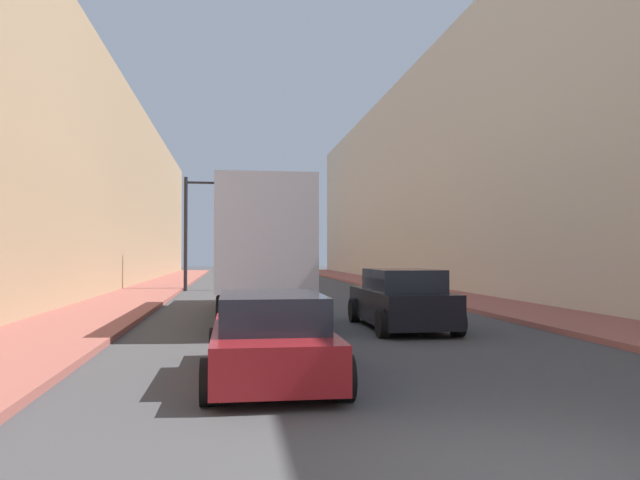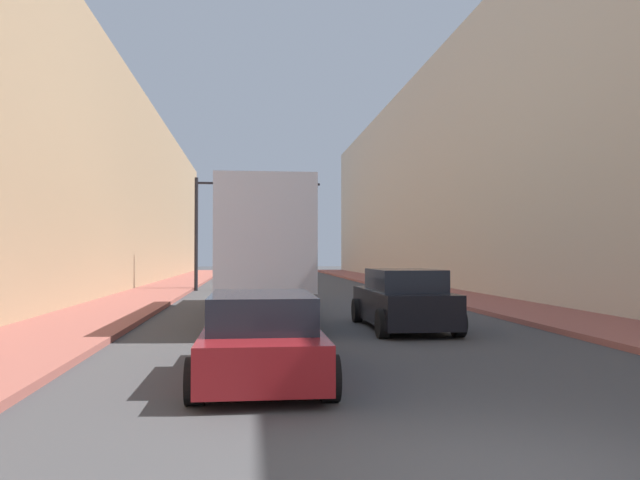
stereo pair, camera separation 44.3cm
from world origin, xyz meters
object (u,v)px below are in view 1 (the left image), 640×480
(traffic_signal_gantry, at_px, (221,209))
(suv_car, at_px, (401,300))
(semi_truck, at_px, (256,249))
(sedan_car, at_px, (270,338))

(traffic_signal_gantry, bearing_deg, suv_car, -74.34)
(semi_truck, distance_m, traffic_signal_gantry, 14.40)
(sedan_car, bearing_deg, suv_car, 58.06)
(semi_truck, distance_m, sedan_car, 10.84)
(sedan_car, xyz_separation_m, suv_car, (3.93, 6.31, 0.11))
(semi_truck, xyz_separation_m, sedan_car, (-0.17, -10.73, -1.55))
(sedan_car, height_order, traffic_signal_gantry, traffic_signal_gantry)
(semi_truck, height_order, suv_car, semi_truck)
(suv_car, xyz_separation_m, traffic_signal_gantry, (-5.20, 18.56, 3.76))
(semi_truck, relative_size, suv_car, 2.76)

